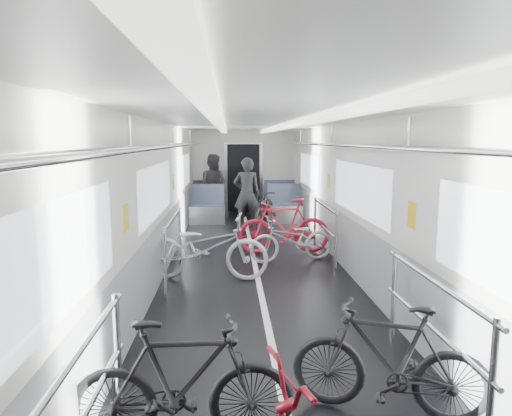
{
  "coord_description": "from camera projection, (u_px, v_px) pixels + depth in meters",
  "views": [
    {
      "loc": [
        -0.43,
        -6.59,
        2.13
      ],
      "look_at": [
        0.0,
        0.68,
        1.04
      ],
      "focal_mm": 32.0,
      "sensor_mm": 36.0,
      "label": 1
    }
  ],
  "objects": [
    {
      "name": "car_shell",
      "position": [
        252.0,
        194.0,
        8.43
      ],
      "size": [
        3.02,
        14.01,
        2.41
      ],
      "color": "black",
      "rests_on": "ground"
    },
    {
      "name": "bike_left_mid",
      "position": [
        183.0,
        383.0,
        3.14
      ],
      "size": [
        1.55,
        0.46,
        0.93
      ],
      "primitive_type": "imported",
      "rotation": [
        0.0,
        0.0,
        1.58
      ],
      "color": "black",
      "rests_on": "floor"
    },
    {
      "name": "bike_left_far",
      "position": [
        206.0,
        247.0,
        6.94
      ],
      "size": [
        1.98,
        0.89,
        1.01
      ],
      "primitive_type": "imported",
      "rotation": [
        0.0,
        0.0,
        1.45
      ],
      "color": "#B7B8BC",
      "rests_on": "floor"
    },
    {
      "name": "bike_right_near",
      "position": [
        389.0,
        360.0,
        3.51
      ],
      "size": [
        1.56,
        0.89,
        0.9
      ],
      "primitive_type": "imported",
      "rotation": [
        0.0,
        0.0,
        -1.9
      ],
      "color": "black",
      "rests_on": "floor"
    },
    {
      "name": "bike_right_mid",
      "position": [
        292.0,
        239.0,
        7.98
      ],
      "size": [
        1.61,
        0.87,
        0.8
      ],
      "primitive_type": "imported",
      "rotation": [
        0.0,
        0.0,
        -1.34
      ],
      "color": "#ABACB0",
      "rests_on": "floor"
    },
    {
      "name": "bike_right_far",
      "position": [
        284.0,
        226.0,
        8.55
      ],
      "size": [
        1.75,
        0.54,
        1.04
      ],
      "primitive_type": "imported",
      "rotation": [
        0.0,
        0.0,
        -1.54
      ],
      "color": "#B5162A",
      "rests_on": "floor"
    },
    {
      "name": "bike_aisle",
      "position": [
        265.0,
        210.0,
        10.76
      ],
      "size": [
        1.15,
        1.98,
        0.98
      ],
      "primitive_type": "imported",
      "rotation": [
        0.0,
        0.0,
        -0.28
      ],
      "color": "black",
      "rests_on": "floor"
    },
    {
      "name": "person_standing",
      "position": [
        247.0,
        194.0,
        10.78
      ],
      "size": [
        0.64,
        0.44,
        1.72
      ],
      "primitive_type": "imported",
      "rotation": [
        0.0,
        0.0,
        3.1
      ],
      "color": "black",
      "rests_on": "floor"
    },
    {
      "name": "person_seated",
      "position": [
        213.0,
        186.0,
        12.58
      ],
      "size": [
        1.01,
        0.89,
        1.74
      ],
      "primitive_type": "imported",
      "rotation": [
        0.0,
        0.0,
        2.82
      ],
      "color": "#302C34",
      "rests_on": "floor"
    }
  ]
}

